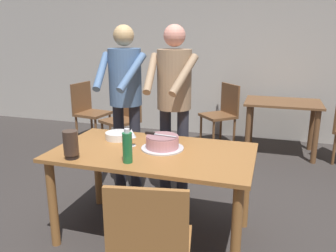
{
  "coord_description": "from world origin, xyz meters",
  "views": [
    {
      "loc": [
        0.86,
        -2.38,
        1.65
      ],
      "look_at": [
        0.06,
        0.21,
        0.9
      ],
      "focal_mm": 36.45,
      "sensor_mm": 36.0,
      "label": 1
    }
  ],
  "objects_px": {
    "plate_stack": "(118,136)",
    "wine_glass_near": "(131,134)",
    "water_bottle": "(127,147)",
    "chair_near_side": "(151,245)",
    "background_chair_3": "(124,116)",
    "person_cutting_cake": "(174,96)",
    "background_chair_0": "(222,111)",
    "hurricane_lamp": "(71,144)",
    "cake_knife": "(154,134)",
    "person_standing_beside": "(125,92)",
    "cake_on_platter": "(162,143)",
    "background_chair_2": "(89,109)",
    "background_table": "(282,113)",
    "main_dining_table": "(153,164)"
  },
  "relations": [
    {
      "from": "cake_knife",
      "to": "background_table",
      "type": "bearing_deg",
      "value": 66.51
    },
    {
      "from": "main_dining_table",
      "to": "person_standing_beside",
      "type": "bearing_deg",
      "value": 128.12
    },
    {
      "from": "person_cutting_cake",
      "to": "background_table",
      "type": "bearing_deg",
      "value": 59.93
    },
    {
      "from": "background_table",
      "to": "background_chair_0",
      "type": "relative_size",
      "value": 1.11
    },
    {
      "from": "background_chair_0",
      "to": "main_dining_table",
      "type": "bearing_deg",
      "value": -93.45
    },
    {
      "from": "plate_stack",
      "to": "person_standing_beside",
      "type": "relative_size",
      "value": 0.13
    },
    {
      "from": "person_standing_beside",
      "to": "chair_near_side",
      "type": "relative_size",
      "value": 1.91
    },
    {
      "from": "background_chair_2",
      "to": "wine_glass_near",
      "type": "bearing_deg",
      "value": -52.38
    },
    {
      "from": "plate_stack",
      "to": "person_cutting_cake",
      "type": "distance_m",
      "value": 0.66
    },
    {
      "from": "cake_on_platter",
      "to": "wine_glass_near",
      "type": "bearing_deg",
      "value": -179.36
    },
    {
      "from": "hurricane_lamp",
      "to": "water_bottle",
      "type": "bearing_deg",
      "value": 6.19
    },
    {
      "from": "main_dining_table",
      "to": "person_standing_beside",
      "type": "xyz_separation_m",
      "value": [
        -0.53,
        0.68,
        0.44
      ]
    },
    {
      "from": "wine_glass_near",
      "to": "person_standing_beside",
      "type": "height_order",
      "value": "person_standing_beside"
    },
    {
      "from": "hurricane_lamp",
      "to": "chair_near_side",
      "type": "height_order",
      "value": "hurricane_lamp"
    },
    {
      "from": "person_standing_beside",
      "to": "background_table",
      "type": "relative_size",
      "value": 1.72
    },
    {
      "from": "background_chair_3",
      "to": "wine_glass_near",
      "type": "bearing_deg",
      "value": -63.75
    },
    {
      "from": "hurricane_lamp",
      "to": "background_table",
      "type": "xyz_separation_m",
      "value": [
        1.53,
        2.76,
        -0.28
      ]
    },
    {
      "from": "plate_stack",
      "to": "wine_glass_near",
      "type": "height_order",
      "value": "wine_glass_near"
    },
    {
      "from": "plate_stack",
      "to": "background_chair_0",
      "type": "distance_m",
      "value": 2.54
    },
    {
      "from": "main_dining_table",
      "to": "plate_stack",
      "type": "bearing_deg",
      "value": 153.53
    },
    {
      "from": "cake_knife",
      "to": "hurricane_lamp",
      "type": "bearing_deg",
      "value": -141.16
    },
    {
      "from": "background_chair_3",
      "to": "cake_on_platter",
      "type": "bearing_deg",
      "value": -57.67
    },
    {
      "from": "person_cutting_cake",
      "to": "background_chair_0",
      "type": "bearing_deg",
      "value": 84.88
    },
    {
      "from": "water_bottle",
      "to": "chair_near_side",
      "type": "bearing_deg",
      "value": -55.39
    },
    {
      "from": "background_chair_0",
      "to": "background_chair_2",
      "type": "xyz_separation_m",
      "value": [
        -2.0,
        -0.48,
        0.0
      ]
    },
    {
      "from": "water_bottle",
      "to": "background_table",
      "type": "xyz_separation_m",
      "value": [
        1.1,
        2.72,
        -0.29
      ]
    },
    {
      "from": "water_bottle",
      "to": "background_chair_3",
      "type": "height_order",
      "value": "water_bottle"
    },
    {
      "from": "wine_glass_near",
      "to": "background_chair_2",
      "type": "distance_m",
      "value": 2.71
    },
    {
      "from": "chair_near_side",
      "to": "background_chair_0",
      "type": "relative_size",
      "value": 1.0
    },
    {
      "from": "main_dining_table",
      "to": "hurricane_lamp",
      "type": "bearing_deg",
      "value": -147.07
    },
    {
      "from": "cake_knife",
      "to": "person_cutting_cake",
      "type": "xyz_separation_m",
      "value": [
        -0.01,
        0.58,
        0.21
      ]
    },
    {
      "from": "wine_glass_near",
      "to": "hurricane_lamp",
      "type": "xyz_separation_m",
      "value": [
        -0.31,
        -0.39,
        0.0
      ]
    },
    {
      "from": "hurricane_lamp",
      "to": "background_chair_0",
      "type": "height_order",
      "value": "hurricane_lamp"
    },
    {
      "from": "person_cutting_cake",
      "to": "person_standing_beside",
      "type": "relative_size",
      "value": 1.0
    },
    {
      "from": "main_dining_table",
      "to": "cake_knife",
      "type": "bearing_deg",
      "value": 101.21
    },
    {
      "from": "cake_on_platter",
      "to": "hurricane_lamp",
      "type": "height_order",
      "value": "hurricane_lamp"
    },
    {
      "from": "hurricane_lamp",
      "to": "wine_glass_near",
      "type": "bearing_deg",
      "value": 51.63
    },
    {
      "from": "cake_on_platter",
      "to": "main_dining_table",
      "type": "bearing_deg",
      "value": -133.23
    },
    {
      "from": "main_dining_table",
      "to": "background_chair_3",
      "type": "xyz_separation_m",
      "value": [
        -1.14,
        1.96,
        -0.15
      ]
    },
    {
      "from": "wine_glass_near",
      "to": "background_chair_0",
      "type": "distance_m",
      "value": 2.65
    },
    {
      "from": "cake_on_platter",
      "to": "water_bottle",
      "type": "xyz_separation_m",
      "value": [
        -0.15,
        -0.35,
        0.06
      ]
    },
    {
      "from": "cake_knife",
      "to": "background_chair_2",
      "type": "relative_size",
      "value": 0.3
    },
    {
      "from": "cake_knife",
      "to": "chair_near_side",
      "type": "relative_size",
      "value": 0.3
    },
    {
      "from": "background_chair_0",
      "to": "hurricane_lamp",
      "type": "bearing_deg",
      "value": -102.76
    },
    {
      "from": "plate_stack",
      "to": "hurricane_lamp",
      "type": "xyz_separation_m",
      "value": [
        -0.13,
        -0.53,
        0.08
      ]
    },
    {
      "from": "plate_stack",
      "to": "person_cutting_cake",
      "type": "relative_size",
      "value": 0.13
    },
    {
      "from": "hurricane_lamp",
      "to": "background_chair_0",
      "type": "xyz_separation_m",
      "value": [
        0.68,
        2.99,
        -0.37
      ]
    },
    {
      "from": "plate_stack",
      "to": "background_chair_0",
      "type": "xyz_separation_m",
      "value": [
        0.55,
        2.46,
        -0.29
      ]
    },
    {
      "from": "hurricane_lamp",
      "to": "background_table",
      "type": "bearing_deg",
      "value": 61.05
    },
    {
      "from": "cake_on_platter",
      "to": "wine_glass_near",
      "type": "xyz_separation_m",
      "value": [
        -0.26,
        -0.0,
        0.05
      ]
    }
  ]
}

